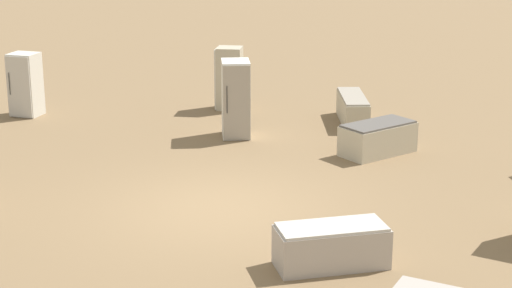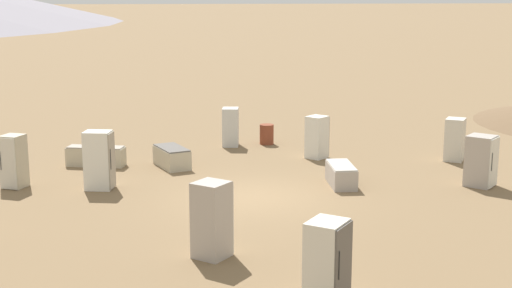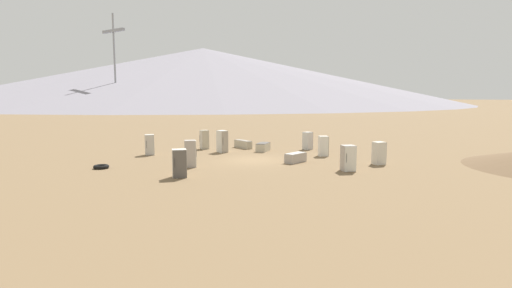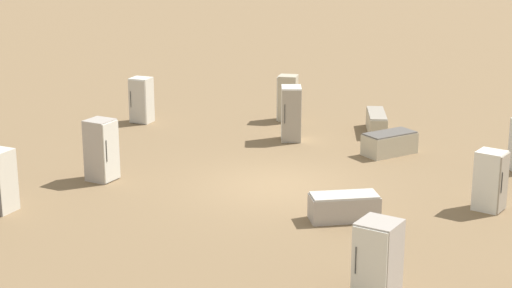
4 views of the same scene
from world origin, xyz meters
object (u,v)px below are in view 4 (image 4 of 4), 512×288
object	(u,v)px
discarded_fridge_10	(376,122)
discarded_fridge_11	(288,98)
discarded_fridge_6	(344,207)
discarded_fridge_3	(141,100)
discarded_fridge_4	(291,114)
discarded_fridge_7	(490,181)
discarded_fridge_9	(377,260)
discarded_fridge_5	(101,150)
discarded_fridge_0	(390,143)

from	to	relation	value
discarded_fridge_10	discarded_fridge_11	distance (m)	3.27
discarded_fridge_6	discarded_fridge_10	bearing A→B (deg)	-21.80
discarded_fridge_3	discarded_fridge_4	size ratio (longest dim) A/B	0.90
discarded_fridge_7	discarded_fridge_9	world-z (taller)	discarded_fridge_9
discarded_fridge_6	discarded_fridge_9	size ratio (longest dim) A/B	1.11
discarded_fridge_5	discarded_fridge_9	distance (m)	9.54
discarded_fridge_0	discarded_fridge_11	world-z (taller)	discarded_fridge_11
discarded_fridge_0	discarded_fridge_11	size ratio (longest dim) A/B	1.11
discarded_fridge_0	discarded_fridge_9	size ratio (longest dim) A/B	1.15
discarded_fridge_4	discarded_fridge_10	bearing A→B (deg)	-160.82
discarded_fridge_3	discarded_fridge_6	xyz separation A→B (m)	(-10.47, -3.40, -0.45)
discarded_fridge_6	discarded_fridge_0	bearing A→B (deg)	-27.87
discarded_fridge_4	discarded_fridge_11	world-z (taller)	discarded_fridge_4
discarded_fridge_3	discarded_fridge_0	bearing A→B (deg)	175.50
discarded_fridge_0	discarded_fridge_6	world-z (taller)	discarded_fridge_0
discarded_fridge_4	discarded_fridge_3	bearing A→B (deg)	-24.52
discarded_fridge_9	discarded_fridge_11	distance (m)	13.67
discarded_fridge_7	discarded_fridge_3	bearing A→B (deg)	-96.79
discarded_fridge_7	discarded_fridge_9	distance (m)	5.84
discarded_fridge_7	discarded_fridge_9	size ratio (longest dim) A/B	0.97
discarded_fridge_10	discarded_fridge_5	bearing A→B (deg)	-144.90
discarded_fridge_0	discarded_fridge_6	size ratio (longest dim) A/B	1.04
discarded_fridge_10	discarded_fridge_7	bearing A→B (deg)	-73.21
discarded_fridge_5	discarded_fridge_7	xyz separation A→B (m)	(-4.70, -8.85, -0.10)
discarded_fridge_4	discarded_fridge_10	world-z (taller)	discarded_fridge_4
discarded_fridge_9	discarded_fridge_7	bearing A→B (deg)	-92.97
discarded_fridge_5	discarded_fridge_0	bearing A→B (deg)	135.15
discarded_fridge_5	discarded_fridge_10	xyz separation A→B (m)	(2.78, -9.00, -0.50)
discarded_fridge_3	discarded_fridge_5	bearing A→B (deg)	109.45
discarded_fridge_6	discarded_fridge_7	world-z (taller)	discarded_fridge_7
discarded_fridge_0	discarded_fridge_4	world-z (taller)	discarded_fridge_4
discarded_fridge_9	discarded_fridge_3	bearing A→B (deg)	-33.09
discarded_fridge_9	discarded_fridge_0	bearing A→B (deg)	-67.72
discarded_fridge_6	discarded_fridge_5	bearing A→B (deg)	55.26
discarded_fridge_3	discarded_fridge_7	size ratio (longest dim) A/B	1.04
discarded_fridge_0	discarded_fridge_4	bearing A→B (deg)	-150.51
discarded_fridge_0	discarded_fridge_9	world-z (taller)	discarded_fridge_9
discarded_fridge_3	discarded_fridge_9	world-z (taller)	discarded_fridge_3
discarded_fridge_3	discarded_fridge_6	distance (m)	11.02
discarded_fridge_0	discarded_fridge_10	xyz separation A→B (m)	(2.45, -0.59, -0.00)
discarded_fridge_7	discarded_fridge_0	bearing A→B (deg)	-125.04
discarded_fridge_9	discarded_fridge_5	bearing A→B (deg)	-15.73
discarded_fridge_5	discarded_fridge_11	size ratio (longest dim) A/B	1.06
discarded_fridge_0	discarded_fridge_7	world-z (taller)	discarded_fridge_7
discarded_fridge_4	discarded_fridge_7	world-z (taller)	discarded_fridge_4
discarded_fridge_9	discarded_fridge_10	bearing A→B (deg)	-65.46
discarded_fridge_9	discarded_fridge_11	world-z (taller)	discarded_fridge_11
discarded_fridge_11	discarded_fridge_4	bearing A→B (deg)	-167.33
discarded_fridge_7	discarded_fridge_9	xyz separation A→B (m)	(-3.77, 4.46, 0.02)
discarded_fridge_4	discarded_fridge_11	bearing A→B (deg)	-89.26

